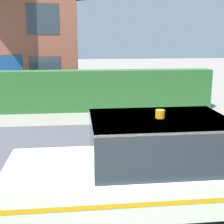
{
  "coord_description": "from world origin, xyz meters",
  "views": [
    {
      "loc": [
        -0.26,
        -2.93,
        2.83
      ],
      "look_at": [
        0.52,
        4.48,
        1.05
      ],
      "focal_mm": 50.0,
      "sensor_mm": 36.0,
      "label": 1
    }
  ],
  "objects": [
    {
      "name": "road_strip",
      "position": [
        0.0,
        3.89,
        0.01
      ],
      "size": [
        28.0,
        6.39,
        0.01
      ],
      "primitive_type": "cube",
      "color": "#4C4C51",
      "rests_on": "ground"
    },
    {
      "name": "garden_hedge",
      "position": [
        0.75,
        9.2,
        0.8
      ],
      "size": [
        8.47,
        0.68,
        1.6
      ],
      "primitive_type": "cube",
      "color": "#2D662D",
      "rests_on": "ground"
    },
    {
      "name": "police_car",
      "position": [
        0.85,
        1.88,
        0.73
      ],
      "size": [
        4.53,
        1.82,
        1.68
      ],
      "rotation": [
        0.0,
        0.0,
        3.15
      ],
      "color": "black",
      "rests_on": "road_strip"
    },
    {
      "name": "house_left",
      "position": [
        -3.54,
        14.7,
        3.78
      ],
      "size": [
        6.77,
        6.98,
        7.4
      ],
      "color": "#93513D",
      "rests_on": "ground"
    },
    {
      "name": "wheelie_bin",
      "position": [
        -2.97,
        9.53,
        0.51
      ],
      "size": [
        0.76,
        0.69,
        1.01
      ],
      "rotation": [
        0.0,
        0.0,
        -0.23
      ],
      "color": "#23662D",
      "rests_on": "ground"
    }
  ]
}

